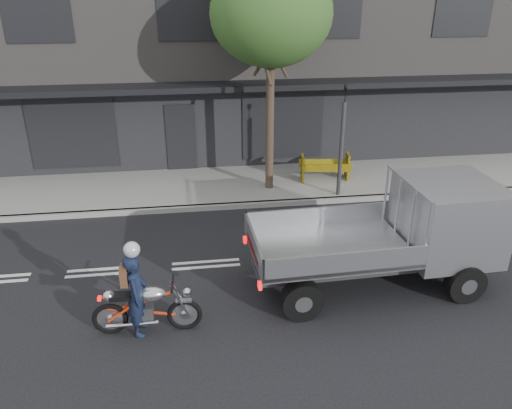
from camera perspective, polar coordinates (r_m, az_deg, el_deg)
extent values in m
plane|color=black|center=(11.95, -5.73, -6.84)|extent=(80.00, 80.00, 0.00)
cube|color=gray|center=(16.13, -6.52, 2.00)|extent=(32.00, 3.20, 0.15)
cube|color=gray|center=(14.67, -6.31, -0.35)|extent=(32.00, 0.20, 0.15)
cube|color=slate|center=(21.65, -7.66, 18.40)|extent=(26.00, 10.00, 8.00)
cylinder|color=#382B21|center=(15.22, 1.59, 8.45)|extent=(0.24, 0.24, 4.00)
ellipsoid|color=#33521E|center=(14.67, 1.74, 20.95)|extent=(3.40, 3.40, 2.89)
cylinder|color=#2D2D30|center=(15.03, 9.68, 5.91)|extent=(0.12, 0.12, 3.00)
imported|color=black|center=(14.59, 10.17, 12.44)|extent=(0.08, 0.10, 0.50)
torus|color=black|center=(10.03, -16.32, -12.43)|extent=(0.68, 0.13, 0.68)
torus|color=black|center=(9.85, -8.16, -12.35)|extent=(0.68, 0.13, 0.68)
cube|color=#2D2D30|center=(9.86, -12.65, -11.92)|extent=(0.35, 0.25, 0.28)
ellipsoid|color=silver|center=(9.61, -11.91, -9.94)|extent=(0.56, 0.33, 0.27)
cube|color=black|center=(9.69, -14.77, -10.09)|extent=(0.55, 0.26, 0.09)
cylinder|color=black|center=(9.46, -9.53, -8.92)|extent=(0.06, 0.60, 0.04)
imported|color=#131B34|center=(9.64, -13.44, -10.02)|extent=(0.42, 0.62, 1.66)
cylinder|color=black|center=(10.01, 5.26, -10.84)|extent=(0.84, 0.34, 0.83)
cylinder|color=black|center=(11.52, 2.90, -5.62)|extent=(0.84, 0.34, 0.83)
cylinder|color=black|center=(11.33, 22.79, -8.29)|extent=(0.84, 0.34, 0.83)
cylinder|color=black|center=(12.69, 18.53, -3.97)|extent=(0.84, 0.34, 0.83)
cube|color=#2D2D30|center=(11.16, 12.82, -6.23)|extent=(5.06, 1.27, 0.15)
cube|color=#B6B6BB|center=(11.50, 21.06, -1.47)|extent=(1.93, 2.03, 1.64)
cube|color=black|center=(11.31, 21.41, 0.68)|extent=(1.70, 1.92, 0.60)
cube|color=#B0B0B5|center=(10.66, 8.38, -4.90)|extent=(3.35, 2.25, 0.11)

